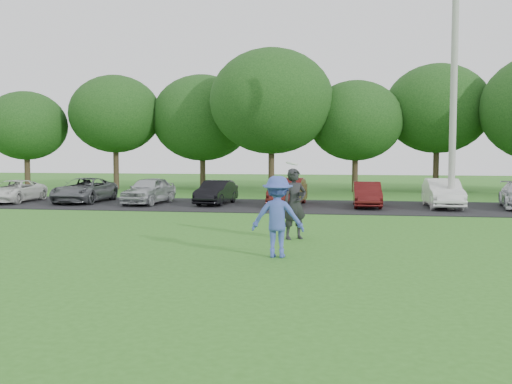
# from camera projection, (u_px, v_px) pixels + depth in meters

# --- Properties ---
(ground) EXTENTS (100.00, 100.00, 0.00)m
(ground) POSITION_uv_depth(u_px,v_px,m) (231.00, 260.00, 12.93)
(ground) COLOR #326E1F
(ground) RESTS_ON ground
(parking_lot) EXTENTS (32.00, 6.50, 0.03)m
(parking_lot) POSITION_uv_depth(u_px,v_px,m) (290.00, 206.00, 25.73)
(parking_lot) COLOR black
(parking_lot) RESTS_ON ground
(utility_pole) EXTENTS (0.28, 0.28, 10.91)m
(utility_pole) POSITION_uv_depth(u_px,v_px,m) (454.00, 79.00, 23.51)
(utility_pole) COLOR #A5A5A0
(utility_pole) RESTS_ON ground
(frisbee_player) EXTENTS (1.23, 0.72, 2.23)m
(frisbee_player) POSITION_uv_depth(u_px,v_px,m) (278.00, 217.00, 13.20)
(frisbee_player) COLOR #3E52B0
(frisbee_player) RESTS_ON ground
(camera_bystander) EXTENTS (0.86, 0.80, 1.98)m
(camera_bystander) POSITION_uv_depth(u_px,v_px,m) (295.00, 204.00, 15.93)
(camera_bystander) COLOR black
(camera_bystander) RESTS_ON ground
(parked_cars) EXTENTS (28.52, 4.68, 1.26)m
(parked_cars) POSITION_uv_depth(u_px,v_px,m) (265.00, 192.00, 25.93)
(parked_cars) COLOR silver
(parked_cars) RESTS_ON parking_lot
(tree_row) EXTENTS (42.39, 9.85, 8.64)m
(tree_row) POSITION_uv_depth(u_px,v_px,m) (331.00, 112.00, 34.75)
(tree_row) COLOR #38281C
(tree_row) RESTS_ON ground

